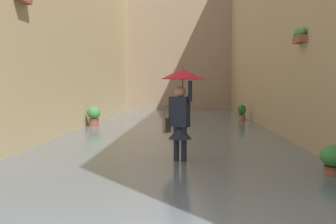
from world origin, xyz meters
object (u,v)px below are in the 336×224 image
Objects in this scene: potted_plant_mid_left at (336,161)px; potted_plant_far_left at (242,113)px; person_wading at (181,98)px; potted_plant_near_right at (94,116)px.

potted_plant_far_left is at bearing -89.16° from potted_plant_mid_left.
potted_plant_far_left is 11.77m from potted_plant_mid_left.
potted_plant_far_left is 1.30× the size of potted_plant_mid_left.
potted_plant_far_left reaches higher than potted_plant_mid_left.
potted_plant_mid_left is at bearing 156.37° from person_wading.
potted_plant_mid_left is at bearing 126.24° from potted_plant_near_right.
potted_plant_near_right is at bearing 25.93° from potted_plant_far_left.
potted_plant_far_left is at bearing -154.07° from potted_plant_near_right.
person_wading reaches higher than potted_plant_mid_left.
person_wading is 2.40× the size of potted_plant_near_right.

